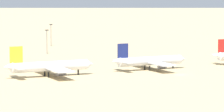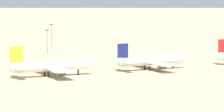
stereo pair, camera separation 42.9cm
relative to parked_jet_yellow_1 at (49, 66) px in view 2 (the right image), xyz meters
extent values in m
plane|color=tan|center=(47.92, -21.15, -4.05)|extent=(4000.00, 4000.00, 0.00)
cylinder|color=white|center=(0.37, -0.03, 0.04)|extent=(31.37, 6.50, 3.89)
cone|color=white|center=(17.25, -1.46, 0.04)|extent=(3.22, 3.93, 3.70)
cone|color=white|center=(-16.50, 1.40, 0.62)|extent=(4.16, 3.63, 3.31)
cube|color=yellow|center=(-13.21, 1.12, 5.15)|extent=(5.08, 0.91, 6.33)
cube|color=white|center=(-12.88, 5.00, 0.43)|extent=(3.66, 6.86, 0.35)
cube|color=white|center=(-13.53, -2.76, 0.43)|extent=(3.66, 6.86, 0.35)
cube|color=white|center=(1.34, -0.11, -0.55)|extent=(9.22, 31.60, 0.55)
cylinder|color=slate|center=(2.93, 7.08, -1.91)|extent=(3.67, 2.43, 2.14)
cylinder|color=slate|center=(1.70, -7.47, -1.91)|extent=(3.67, 2.43, 2.14)
cylinder|color=black|center=(12.17, -1.03, -2.98)|extent=(0.68, 0.68, 2.14)
cylinder|color=black|center=(-0.89, 2.42, -2.98)|extent=(0.68, 0.68, 2.14)
cylinder|color=black|center=(-1.28, -2.24, -2.98)|extent=(0.68, 0.68, 2.14)
cylinder|color=silver|center=(45.63, -1.71, -0.20)|extent=(29.50, 5.62, 3.67)
cone|color=silver|center=(61.54, -2.78, -0.20)|extent=(2.98, 3.66, 3.48)
cone|color=silver|center=(29.72, -0.64, 0.35)|extent=(3.87, 3.35, 3.12)
cube|color=navy|center=(32.83, -0.85, 4.61)|extent=(4.78, 0.78, 5.96)
cube|color=silver|center=(33.07, 2.81, 0.16)|extent=(3.34, 6.41, 0.33)
cube|color=silver|center=(32.58, -4.51, 0.16)|extent=(3.34, 6.41, 0.33)
cube|color=silver|center=(46.54, -1.77, -0.75)|extent=(8.18, 29.67, 0.51)
cylinder|color=slate|center=(47.92, 5.02, -2.04)|extent=(3.43, 2.23, 2.02)
cylinder|color=slate|center=(47.00, -8.69, -2.04)|extent=(3.43, 2.23, 2.02)
cylinder|color=black|center=(56.75, -2.46, -3.04)|extent=(0.64, 0.64, 2.02)
cylinder|color=black|center=(44.40, 0.58, -3.04)|extent=(0.64, 0.64, 2.02)
cylinder|color=black|center=(44.11, -3.81, -3.04)|extent=(0.64, 0.64, 2.02)
cone|color=white|center=(80.04, -2.64, 0.32)|extent=(3.84, 3.34, 3.09)
cube|color=red|center=(83.13, -2.86, 4.55)|extent=(4.75, 0.78, 5.92)
cube|color=white|center=(83.38, 0.78, 0.14)|extent=(3.33, 6.37, 0.33)
cylinder|color=#59595E|center=(54.10, 118.48, 2.09)|extent=(0.36, 0.36, 12.29)
cube|color=#333333|center=(54.10, 118.48, 8.49)|extent=(1.80, 0.50, 0.50)
cylinder|color=#59595E|center=(34.24, 79.43, 1.98)|extent=(0.36, 0.36, 12.06)
cube|color=#333333|center=(34.24, 79.43, 8.26)|extent=(1.80, 0.50, 0.50)
camera|label=1|loc=(-108.47, -243.56, 32.45)|focal=109.94mm
camera|label=2|loc=(-108.10, -243.77, 32.45)|focal=109.94mm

